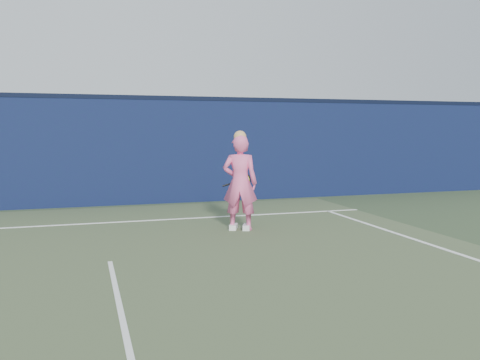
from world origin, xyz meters
name	(u,v)px	position (x,y,z in m)	size (l,w,h in m)	color
ground	(115,284)	(0.00, 0.00, 0.00)	(80.00, 80.00, 0.00)	#35462B
court_surface	(130,356)	(0.00, -2.00, 0.00)	(11.00, 16.00, 0.01)	#495B39
backstop_wall	(96,153)	(0.00, 6.50, 1.25)	(24.00, 0.40, 2.50)	#0D1B3A
wall_cap	(95,97)	(0.00, 6.50, 2.55)	(24.00, 0.42, 0.10)	black
player	(240,183)	(2.35, 2.62, 0.85)	(0.73, 0.62, 1.77)	pink
racket	(242,181)	(2.52, 3.06, 0.84)	(0.53, 0.15, 0.29)	black
court_lines	(116,291)	(0.00, -0.33, 0.01)	(11.00, 12.04, 0.01)	white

